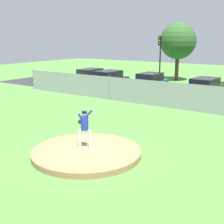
{
  "coord_description": "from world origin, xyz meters",
  "views": [
    {
      "loc": [
        7.66,
        -9.18,
        4.79
      ],
      "look_at": [
        -0.59,
        2.72,
        1.23
      ],
      "focal_mm": 48.76,
      "sensor_mm": 36.0,
      "label": 1
    }
  ],
  "objects_px": {
    "pitcher_youth": "(84,125)",
    "parked_car_navy": "(108,80)",
    "traffic_light_near": "(160,52)",
    "parked_car_teal": "(150,84)",
    "parked_car_champagne": "(90,77)",
    "baseball": "(73,154)",
    "traffic_cone_orange": "(165,95)",
    "parked_car_charcoal": "(204,89)"
  },
  "relations": [
    {
      "from": "pitcher_youth",
      "to": "baseball",
      "type": "xyz_separation_m",
      "value": [
        0.17,
        -0.96,
        -0.94
      ]
    },
    {
      "from": "parked_car_champagne",
      "to": "traffic_light_near",
      "type": "height_order",
      "value": "traffic_light_near"
    },
    {
      "from": "parked_car_teal",
      "to": "traffic_cone_orange",
      "type": "height_order",
      "value": "parked_car_teal"
    },
    {
      "from": "parked_car_charcoal",
      "to": "traffic_light_near",
      "type": "xyz_separation_m",
      "value": [
        -6.23,
        4.65,
        2.54
      ]
    },
    {
      "from": "traffic_light_near",
      "to": "baseball",
      "type": "bearing_deg",
      "value": -73.22
    },
    {
      "from": "traffic_light_near",
      "to": "pitcher_youth",
      "type": "bearing_deg",
      "value": -72.9
    },
    {
      "from": "parked_car_charcoal",
      "to": "traffic_light_near",
      "type": "distance_m",
      "value": 8.18
    },
    {
      "from": "baseball",
      "to": "traffic_light_near",
      "type": "relative_size",
      "value": 0.02
    },
    {
      "from": "baseball",
      "to": "traffic_cone_orange",
      "type": "bearing_deg",
      "value": 100.4
    },
    {
      "from": "traffic_cone_orange",
      "to": "traffic_light_near",
      "type": "bearing_deg",
      "value": 120.16
    },
    {
      "from": "traffic_cone_orange",
      "to": "traffic_light_near",
      "type": "height_order",
      "value": "traffic_light_near"
    },
    {
      "from": "pitcher_youth",
      "to": "parked_car_navy",
      "type": "distance_m",
      "value": 16.47
    },
    {
      "from": "traffic_light_near",
      "to": "traffic_cone_orange",
      "type": "bearing_deg",
      "value": -59.84
    },
    {
      "from": "parked_car_navy",
      "to": "parked_car_charcoal",
      "type": "bearing_deg",
      "value": 0.99
    },
    {
      "from": "baseball",
      "to": "parked_car_navy",
      "type": "distance_m",
      "value": 17.38
    },
    {
      "from": "parked_car_charcoal",
      "to": "traffic_light_near",
      "type": "relative_size",
      "value": 0.92
    },
    {
      "from": "parked_car_champagne",
      "to": "parked_car_charcoal",
      "type": "bearing_deg",
      "value": -2.97
    },
    {
      "from": "baseball",
      "to": "traffic_light_near",
      "type": "bearing_deg",
      "value": 106.78
    },
    {
      "from": "pitcher_youth",
      "to": "traffic_cone_orange",
      "type": "xyz_separation_m",
      "value": [
        -2.38,
        12.93,
        -0.95
      ]
    },
    {
      "from": "baseball",
      "to": "parked_car_charcoal",
      "type": "xyz_separation_m",
      "value": [
        0.28,
        15.09,
        0.55
      ]
    },
    {
      "from": "traffic_light_near",
      "to": "parked_car_navy",
      "type": "bearing_deg",
      "value": -121.26
    },
    {
      "from": "pitcher_youth",
      "to": "baseball",
      "type": "distance_m",
      "value": 1.35
    },
    {
      "from": "traffic_light_near",
      "to": "parked_car_teal",
      "type": "bearing_deg",
      "value": -73.49
    },
    {
      "from": "parked_car_charcoal",
      "to": "traffic_cone_orange",
      "type": "distance_m",
      "value": 3.12
    },
    {
      "from": "pitcher_youth",
      "to": "parked_car_champagne",
      "type": "distance_m",
      "value": 18.74
    },
    {
      "from": "parked_car_teal",
      "to": "traffic_cone_orange",
      "type": "bearing_deg",
      "value": -32.13
    },
    {
      "from": "traffic_cone_orange",
      "to": "baseball",
      "type": "bearing_deg",
      "value": -79.6
    },
    {
      "from": "baseball",
      "to": "traffic_light_near",
      "type": "xyz_separation_m",
      "value": [
        -5.95,
        19.75,
        3.09
      ]
    },
    {
      "from": "parked_car_teal",
      "to": "baseball",
      "type": "bearing_deg",
      "value": -73.14
    },
    {
      "from": "parked_car_charcoal",
      "to": "pitcher_youth",
      "type": "bearing_deg",
      "value": -91.81
    },
    {
      "from": "baseball",
      "to": "traffic_cone_orange",
      "type": "height_order",
      "value": "traffic_cone_orange"
    },
    {
      "from": "traffic_cone_orange",
      "to": "traffic_light_near",
      "type": "relative_size",
      "value": 0.11
    },
    {
      "from": "parked_car_navy",
      "to": "parked_car_teal",
      "type": "bearing_deg",
      "value": 3.21
    },
    {
      "from": "pitcher_youth",
      "to": "baseball",
      "type": "bearing_deg",
      "value": -79.78
    },
    {
      "from": "parked_car_champagne",
      "to": "traffic_cone_orange",
      "type": "bearing_deg",
      "value": -11.27
    },
    {
      "from": "pitcher_youth",
      "to": "baseball",
      "type": "height_order",
      "value": "pitcher_youth"
    },
    {
      "from": "parked_car_champagne",
      "to": "baseball",
      "type": "bearing_deg",
      "value": -53.3
    },
    {
      "from": "parked_car_navy",
      "to": "traffic_light_near",
      "type": "distance_m",
      "value": 6.17
    },
    {
      "from": "parked_car_charcoal",
      "to": "parked_car_navy",
      "type": "xyz_separation_m",
      "value": [
        -9.15,
        -0.16,
        0.01
      ]
    },
    {
      "from": "parked_car_champagne",
      "to": "parked_car_navy",
      "type": "bearing_deg",
      "value": -15.37
    },
    {
      "from": "parked_car_teal",
      "to": "parked_car_champagne",
      "type": "xyz_separation_m",
      "value": [
        -7.12,
        0.54,
        -0.02
      ]
    },
    {
      "from": "parked_car_teal",
      "to": "parked_car_champagne",
      "type": "relative_size",
      "value": 0.87
    }
  ]
}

